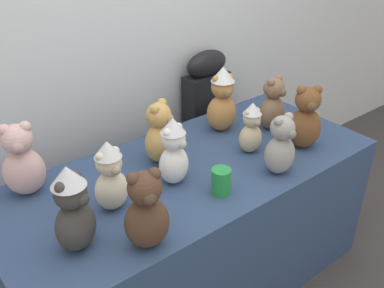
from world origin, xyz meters
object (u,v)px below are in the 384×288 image
(teddy_bear_honey, at_px, (160,134))
(teddy_bear_ash, at_px, (281,146))
(display_table, at_px, (192,229))
(teddy_bear_blush, at_px, (22,162))
(teddy_bear_mocha, at_px, (273,105))
(teddy_bear_snow, at_px, (174,152))
(teddy_bear_chestnut, at_px, (305,119))
(party_cup_green, at_px, (221,181))
(teddy_bear_sand, at_px, (251,128))
(instrument_case, at_px, (205,131))
(teddy_bear_charcoal, at_px, (73,210))
(teddy_bear_cocoa, at_px, (146,212))
(teddy_bear_cream, at_px, (110,177))
(teddy_bear_caramel, at_px, (222,100))

(teddy_bear_honey, height_order, teddy_bear_ash, teddy_bear_honey)
(display_table, relative_size, teddy_bear_blush, 5.51)
(teddy_bear_mocha, height_order, teddy_bear_snow, teddy_bear_snow)
(teddy_bear_chestnut, bearing_deg, teddy_bear_snow, -159.22)
(teddy_bear_ash, relative_size, party_cup_green, 2.52)
(teddy_bear_sand, relative_size, teddy_bear_snow, 0.84)
(instrument_case, height_order, teddy_bear_honey, instrument_case)
(teddy_bear_chestnut, bearing_deg, instrument_case, 124.73)
(teddy_bear_mocha, xyz_separation_m, teddy_bear_chestnut, (-0.03, -0.23, 0.02))
(party_cup_green, bearing_deg, teddy_bear_blush, 141.69)
(teddy_bear_snow, height_order, teddy_bear_charcoal, teddy_bear_charcoal)
(teddy_bear_honey, distance_m, teddy_bear_cocoa, 0.55)
(teddy_bear_cream, distance_m, teddy_bear_charcoal, 0.23)
(display_table, height_order, instrument_case, instrument_case)
(teddy_bear_cocoa, relative_size, teddy_bear_blush, 0.96)
(teddy_bear_cocoa, xyz_separation_m, teddy_bear_blush, (-0.22, 0.56, 0.01))
(teddy_bear_caramel, height_order, teddy_bear_chestnut, teddy_bear_caramel)
(teddy_bear_cream, relative_size, teddy_bear_ash, 1.05)
(teddy_bear_caramel, relative_size, teddy_bear_chestnut, 1.08)
(teddy_bear_cocoa, bearing_deg, teddy_bear_snow, 55.52)
(teddy_bear_caramel, xyz_separation_m, teddy_bear_snow, (-0.47, -0.23, -0.02))
(teddy_bear_cream, bearing_deg, teddy_bear_charcoal, -154.35)
(teddy_bear_cocoa, bearing_deg, teddy_bear_chestnut, 21.70)
(teddy_bear_charcoal, bearing_deg, teddy_bear_caramel, -6.31)
(instrument_case, xyz_separation_m, teddy_bear_sand, (-0.21, -0.57, 0.32))
(teddy_bear_mocha, xyz_separation_m, teddy_bear_cocoa, (-0.98, -0.34, 0.01))
(teddy_bear_mocha, bearing_deg, teddy_bear_cocoa, -172.06)
(teddy_bear_chestnut, xyz_separation_m, teddy_bear_cocoa, (-0.96, -0.11, -0.01))
(teddy_bear_cocoa, relative_size, party_cup_green, 2.75)
(teddy_bear_sand, distance_m, teddy_bear_snow, 0.43)
(teddy_bear_snow, xyz_separation_m, teddy_bear_cocoa, (-0.30, -0.25, -0.01))
(teddy_bear_honey, relative_size, teddy_bear_ash, 1.06)
(teddy_bear_chestnut, height_order, teddy_bear_charcoal, teddy_bear_charcoal)
(teddy_bear_honey, bearing_deg, teddy_bear_mocha, -36.82)
(teddy_bear_caramel, distance_m, teddy_bear_blush, 0.99)
(teddy_bear_sand, height_order, party_cup_green, teddy_bear_sand)
(teddy_bear_snow, bearing_deg, teddy_bear_mocha, -7.26)
(instrument_case, height_order, teddy_bear_chestnut, teddy_bear_chestnut)
(teddy_bear_snow, relative_size, teddy_bear_blush, 0.95)
(display_table, xyz_separation_m, teddy_bear_honey, (-0.08, 0.13, 0.49))
(teddy_bear_caramel, xyz_separation_m, teddy_bear_charcoal, (-0.96, -0.35, -0.01))
(teddy_bear_chestnut, height_order, teddy_bear_blush, same)
(teddy_bear_blush, height_order, party_cup_green, teddy_bear_blush)
(instrument_case, distance_m, teddy_bear_snow, 0.91)
(teddy_bear_cocoa, distance_m, teddy_bear_blush, 0.60)
(teddy_bear_mocha, bearing_deg, party_cup_green, -166.59)
(teddy_bear_snow, bearing_deg, teddy_bear_charcoal, 178.62)
(teddy_bear_honey, distance_m, teddy_bear_chestnut, 0.69)
(teddy_bear_sand, xyz_separation_m, teddy_bear_snow, (-0.43, 0.02, 0.02))
(teddy_bear_chestnut, bearing_deg, teddy_bear_cocoa, -140.58)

